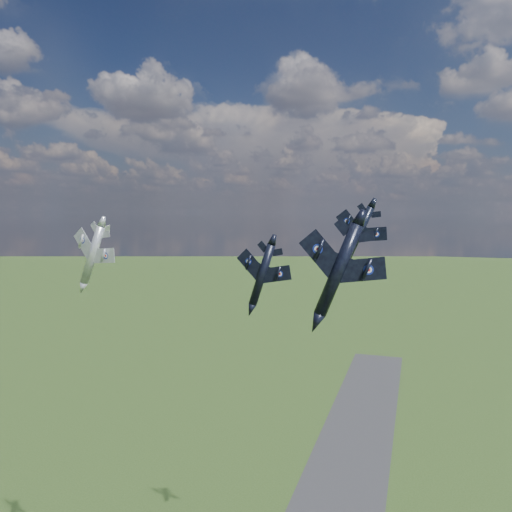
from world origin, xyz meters
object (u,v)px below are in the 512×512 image
(jet_right_navy, at_px, (338,270))
(jet_high_navy, at_px, (359,234))
(jet_left_silver, at_px, (93,255))
(jet_lead_navy, at_px, (262,275))

(jet_right_navy, xyz_separation_m, jet_high_navy, (-2.15, 37.65, 2.23))
(jet_high_navy, height_order, jet_left_silver, jet_high_navy)
(jet_right_navy, height_order, jet_high_navy, jet_high_navy)
(jet_lead_navy, height_order, jet_left_silver, jet_left_silver)
(jet_lead_navy, relative_size, jet_left_silver, 0.88)
(jet_right_navy, height_order, jet_left_silver, jet_right_navy)
(jet_right_navy, distance_m, jet_high_navy, 37.78)
(jet_right_navy, xyz_separation_m, jet_left_silver, (-44.58, 19.49, -1.14))
(jet_lead_navy, relative_size, jet_right_navy, 0.91)
(jet_lead_navy, bearing_deg, jet_right_navy, -48.17)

